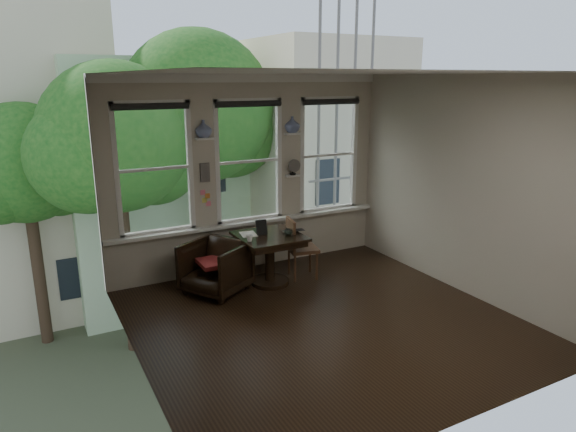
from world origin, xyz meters
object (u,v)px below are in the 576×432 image
armchair_left (216,267)px  mug (250,238)px  side_chair_right (303,248)px  table (270,260)px  laptop (294,232)px

armchair_left → mug: mug is taller
armchair_left → mug: bearing=33.6°
side_chair_right → mug: (-0.93, -0.13, 0.33)m
table → laptop: (0.37, -0.07, 0.39)m
table → side_chair_right: (0.56, 0.00, 0.09)m
armchair_left → laptop: 1.25m
side_chair_right → table: bearing=103.3°
table → mug: (-0.37, -0.13, 0.42)m
side_chair_right → mug: bearing=111.0°
table → mug: size_ratio=9.42×
table → laptop: 0.54m
table → side_chair_right: side_chair_right is taller
side_chair_right → laptop: size_ratio=2.80×
mug → armchair_left: bearing=155.3°
laptop → mug: bearing=-167.5°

